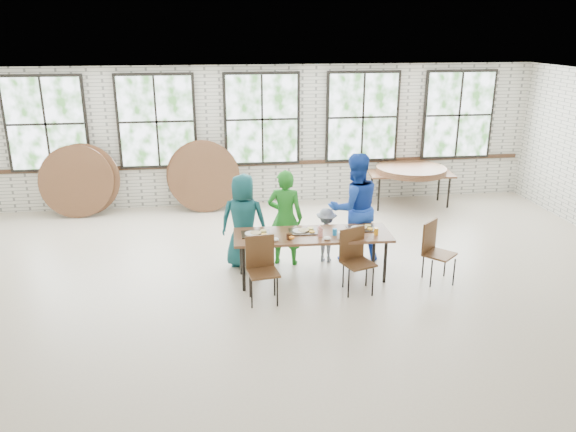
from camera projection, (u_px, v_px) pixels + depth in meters
name	position (u px, v px, depth m)	size (l,w,h in m)	color
room	(262.00, 121.00, 11.95)	(12.00, 12.00, 12.00)	beige
dining_table	(312.00, 237.00, 8.59)	(2.43, 0.89, 0.74)	brown
chair_near_left	(261.00, 263.00, 7.96)	(0.47, 0.46, 0.95)	#4E311A
chair_near_right	(355.00, 255.00, 8.26)	(0.53, 0.52, 0.95)	#4E311A
chair_spare	(434.00, 246.00, 8.57)	(0.58, 0.58, 0.95)	#4E311A
adult_teal	(244.00, 221.00, 9.04)	(0.76, 0.49, 1.55)	#164654
adult_green	(285.00, 218.00, 9.12)	(0.58, 0.38, 1.60)	#217D21
toddler	(326.00, 235.00, 9.32)	(0.60, 0.34, 0.92)	#13203D
adult_blue	(354.00, 208.00, 9.23)	(0.89, 0.69, 1.83)	#1941B2
storage_table	(411.00, 175.00, 12.16)	(1.87, 0.93, 0.74)	brown
tabletop_clutter	(318.00, 233.00, 8.54)	(2.10, 0.60, 0.11)	black
round_tops_stacked	(411.00, 170.00, 12.12)	(1.50, 1.50, 0.13)	brown
round_tops_leaning	(142.00, 179.00, 11.69)	(4.10, 0.42, 1.50)	brown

